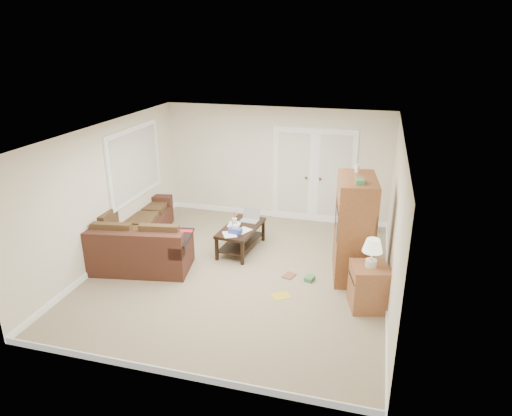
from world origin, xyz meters
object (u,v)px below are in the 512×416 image
(tv_armoire, at_px, (354,228))
(coffee_table, at_px, (242,237))
(side_cabinet, at_px, (369,283))
(sectional_sofa, at_px, (138,237))

(tv_armoire, bearing_deg, coffee_table, 160.34)
(coffee_table, height_order, side_cabinet, side_cabinet)
(coffee_table, height_order, tv_armoire, tv_armoire)
(side_cabinet, bearing_deg, coffee_table, 135.53)
(sectional_sofa, xyz_separation_m, side_cabinet, (4.32, -0.80, 0.09))
(coffee_table, xyz_separation_m, tv_armoire, (2.12, -0.46, 0.62))
(sectional_sofa, relative_size, side_cabinet, 2.45)
(sectional_sofa, xyz_separation_m, coffee_table, (1.88, 0.62, -0.06))
(sectional_sofa, bearing_deg, side_cabinet, -20.11)
(coffee_table, bearing_deg, side_cabinet, -24.56)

